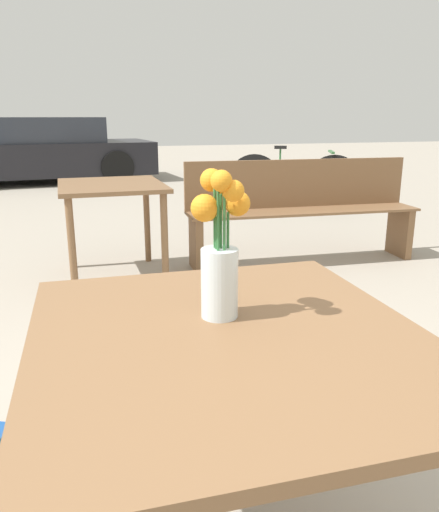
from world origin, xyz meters
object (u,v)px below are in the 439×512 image
object	(u,v)px
bench_near	(301,205)
bicycle	(294,181)
table_front	(229,366)
flower_vase	(220,257)
parked_car	(41,151)
table_back	(112,198)

from	to	relation	value
bench_near	bicycle	size ratio (longest dim) A/B	1.20
table_front	flower_vase	world-z (taller)	flower_vase
bicycle	parked_car	size ratio (longest dim) A/B	0.39
flower_vase	bench_near	xyz separation A→B (m)	(1.51, 2.67, -0.39)
bicycle	parked_car	world-z (taller)	parked_car
table_front	parked_car	world-z (taller)	parked_car
table_front	parked_car	xyz separation A→B (m)	(-0.81, 9.05, -0.06)
flower_vase	bench_near	size ratio (longest dim) A/B	0.19
bench_near	table_back	distance (m)	1.57
bench_near	table_back	world-z (taller)	bench_near
table_back	bench_near	bearing A→B (deg)	1.96
table_back	parked_car	world-z (taller)	parked_car
table_back	table_front	bearing A→B (deg)	-89.08
table_front	parked_car	size ratio (longest dim) A/B	0.24
bench_near	table_back	size ratio (longest dim) A/B	2.23
flower_vase	bicycle	xyz separation A→B (m)	(2.50, 4.94, -0.49)
table_back	bicycle	xyz separation A→B (m)	(2.55, 2.32, -0.24)
parked_car	bicycle	bearing A→B (deg)	-50.36
flower_vase	bench_near	bearing A→B (deg)	60.52
bicycle	flower_vase	bearing A→B (deg)	-116.84
table_back	bicycle	distance (m)	3.46
table_front	bicycle	distance (m)	5.64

